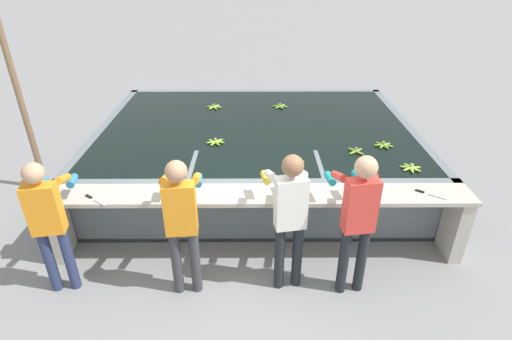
{
  "coord_description": "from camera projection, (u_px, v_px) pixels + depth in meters",
  "views": [
    {
      "loc": [
        -0.03,
        -3.69,
        3.31
      ],
      "look_at": [
        0.0,
        1.28,
        0.62
      ],
      "focal_mm": 28.0,
      "sensor_mm": 36.0,
      "label": 1
    }
  ],
  "objects": [
    {
      "name": "knife_1",
      "position": [
        426.0,
        193.0,
        4.59
      ],
      "size": [
        0.31,
        0.22,
        0.02
      ],
      "color": "silver",
      "rests_on": "work_ledge"
    },
    {
      "name": "worker_1",
      "position": [
        182.0,
        217.0,
        4.05
      ],
      "size": [
        0.44,
        0.72,
        1.62
      ],
      "color": "#38383D",
      "rests_on": "ground"
    },
    {
      "name": "support_post_left",
      "position": [
        18.0,
        91.0,
        5.69
      ],
      "size": [
        0.09,
        0.09,
        3.2
      ],
      "color": "#846647",
      "rests_on": "ground"
    },
    {
      "name": "banana_bunch_floating_6",
      "position": [
        411.0,
        168.0,
        5.11
      ],
      "size": [
        0.28,
        0.28,
        0.08
      ],
      "color": "#9EC642",
      "rests_on": "wash_tank"
    },
    {
      "name": "banana_bunch_floating_3",
      "position": [
        214.0,
        107.0,
        7.16
      ],
      "size": [
        0.28,
        0.27,
        0.08
      ],
      "color": "#93BC3D",
      "rests_on": "wash_tank"
    },
    {
      "name": "banana_bunch_floating_1",
      "position": [
        383.0,
        145.0,
        5.73
      ],
      "size": [
        0.28,
        0.28,
        0.08
      ],
      "color": "#75A333",
      "rests_on": "wash_tank"
    },
    {
      "name": "banana_bunch_floating_0",
      "position": [
        215.0,
        142.0,
        5.82
      ],
      "size": [
        0.28,
        0.28,
        0.08
      ],
      "color": "#8CB738",
      "rests_on": "wash_tank"
    },
    {
      "name": "banana_bunch_floating_4",
      "position": [
        280.0,
        106.0,
        7.19
      ],
      "size": [
        0.28,
        0.28,
        0.08
      ],
      "color": "#75A333",
      "rests_on": "wash_tank"
    },
    {
      "name": "work_ledge",
      "position": [
        256.0,
        211.0,
        4.71
      ],
      "size": [
        5.01,
        0.45,
        0.89
      ],
      "color": "#B7B2A3",
      "rests_on": "ground"
    },
    {
      "name": "worker_2",
      "position": [
        290.0,
        211.0,
        4.12
      ],
      "size": [
        0.48,
        0.74,
        1.64
      ],
      "color": "#1E2328",
      "rests_on": "ground"
    },
    {
      "name": "banana_bunch_floating_5",
      "position": [
        356.0,
        151.0,
        5.54
      ],
      "size": [
        0.24,
        0.24,
        0.08
      ],
      "color": "#75A333",
      "rests_on": "wash_tank"
    },
    {
      "name": "worker_3",
      "position": [
        358.0,
        214.0,
        4.04
      ],
      "size": [
        0.47,
        0.73,
        1.66
      ],
      "color": "#1E2328",
      "rests_on": "ground"
    },
    {
      "name": "worker_0",
      "position": [
        48.0,
        217.0,
        4.1
      ],
      "size": [
        0.47,
        0.73,
        1.58
      ],
      "color": "navy",
      "rests_on": "ground"
    },
    {
      "name": "ground_plane",
      "position": [
        257.0,
        266.0,
        4.82
      ],
      "size": [
        80.0,
        80.0,
        0.0
      ],
      "primitive_type": "plane",
      "color": "gray",
      "rests_on": "ground"
    },
    {
      "name": "banana_bunch_floating_2",
      "position": [
        295.0,
        163.0,
        5.23
      ],
      "size": [
        0.28,
        0.26,
        0.08
      ],
      "color": "#9EC642",
      "rests_on": "wash_tank"
    },
    {
      "name": "wash_tank",
      "position": [
        256.0,
        150.0,
        6.66
      ],
      "size": [
        5.01,
        3.77,
        0.89
      ],
      "color": "slate",
      "rests_on": "ground"
    },
    {
      "name": "knife_0",
      "position": [
        93.0,
        198.0,
        4.48
      ],
      "size": [
        0.3,
        0.23,
        0.02
      ],
      "color": "silver",
      "rests_on": "work_ledge"
    }
  ]
}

